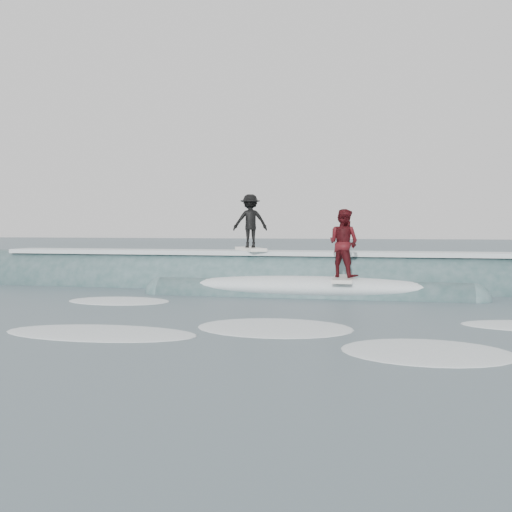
# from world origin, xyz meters

# --- Properties ---
(ground) EXTENTS (160.00, 160.00, 0.00)m
(ground) POSITION_xyz_m (0.00, 0.00, 0.00)
(ground) COLOR #425760
(ground) RESTS_ON ground
(breaking_wave) EXTENTS (22.76, 3.94, 2.31)m
(breaking_wave) POSITION_xyz_m (0.22, 5.49, 0.04)
(breaking_wave) COLOR #325454
(breaking_wave) RESTS_ON ground
(surfer_black) EXTENTS (1.44, 2.02, 1.87)m
(surfer_black) POSITION_xyz_m (-0.40, 5.76, 2.14)
(surfer_black) COLOR white
(surfer_black) RESTS_ON ground
(surfer_red) EXTENTS (1.18, 2.01, 2.03)m
(surfer_red) POSITION_xyz_m (2.79, 3.56, 1.48)
(surfer_red) COLOR silver
(surfer_red) RESTS_ON ground
(whitewater) EXTENTS (17.23, 6.64, 0.10)m
(whitewater) POSITION_xyz_m (0.64, -1.19, 0.00)
(whitewater) COLOR white
(whitewater) RESTS_ON ground
(far_swells) EXTENTS (36.83, 8.65, 0.80)m
(far_swells) POSITION_xyz_m (-1.74, 17.65, 0.00)
(far_swells) COLOR #325454
(far_swells) RESTS_ON ground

